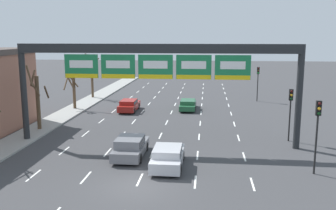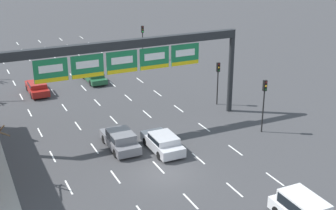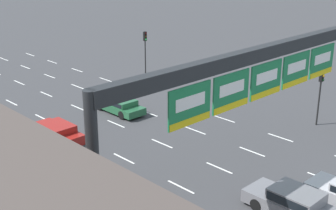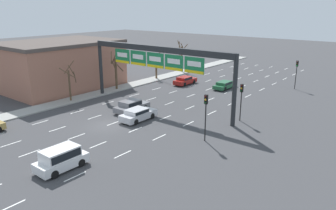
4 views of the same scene
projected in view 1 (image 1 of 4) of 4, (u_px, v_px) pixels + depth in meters
name	position (u px, v px, depth m)	size (l,w,h in m)	color
ground_plane	(137.00, 186.00, 21.26)	(220.00, 220.00, 0.00)	#3D3D3F
lane_dashes	(164.00, 129.00, 34.46)	(13.32, 67.00, 0.01)	white
sign_gantry	(156.00, 63.00, 28.34)	(21.89, 0.70, 7.84)	#232628
car_grey	(130.00, 146.00, 26.32)	(1.97, 4.63, 1.46)	slate
car_green	(188.00, 104.00, 43.23)	(1.81, 4.75, 1.17)	#235B38
car_red	(129.00, 105.00, 42.40)	(1.84, 4.49, 1.31)	maroon
car_silver	(168.00, 156.00, 24.27)	(1.95, 4.52, 1.38)	#B7B7BC
traffic_light_near_gantry	(291.00, 104.00, 29.86)	(0.30, 0.35, 4.26)	black
traffic_light_mid_block	(258.00, 77.00, 48.38)	(0.30, 0.35, 4.47)	black
traffic_light_far_end	(318.00, 122.00, 22.58)	(0.30, 0.35, 4.60)	black
tree_bare_second	(73.00, 88.00, 42.95)	(1.97, 1.95, 5.26)	brown
tree_bare_third	(38.00, 98.00, 33.32)	(2.00, 1.98, 5.74)	brown
tree_bare_furthest	(92.00, 75.00, 50.75)	(1.84, 1.72, 6.00)	brown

